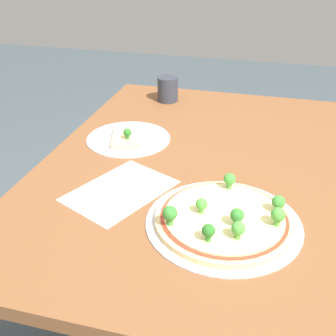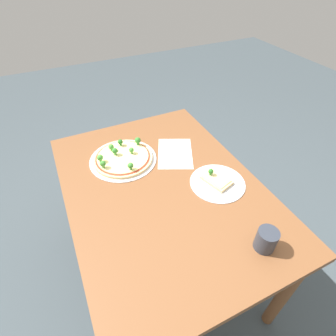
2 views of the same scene
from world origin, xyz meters
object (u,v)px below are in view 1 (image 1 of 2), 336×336
dining_table (198,188)px  pizza_tray_slice (128,138)px  pizza_tray_whole (224,219)px  drinking_cup (168,89)px

dining_table → pizza_tray_slice: size_ratio=4.62×
dining_table → pizza_tray_whole: 0.32m
dining_table → pizza_tray_slice: (-0.09, -0.26, 0.10)m
pizza_tray_slice → dining_table: bearing=70.6°
dining_table → pizza_tray_slice: 0.29m
dining_table → drinking_cup: 0.55m
drinking_cup → pizza_tray_whole: bearing=24.1°
pizza_tray_whole → drinking_cup: size_ratio=3.76×
pizza_tray_whole → drinking_cup: (-0.76, -0.34, 0.03)m
pizza_tray_slice → drinking_cup: 0.39m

